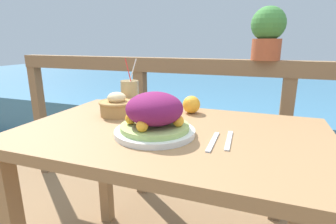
% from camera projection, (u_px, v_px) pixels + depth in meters
% --- Properties ---
extents(patio_table, '(1.16, 0.73, 0.75)m').
position_uv_depth(patio_table, '(171.00, 156.00, 1.03)').
color(patio_table, '#997047').
rests_on(patio_table, ground_plane).
extents(railing_fence, '(2.80, 0.08, 0.98)m').
position_uv_depth(railing_fence, '(207.00, 103.00, 1.62)').
color(railing_fence, brown).
rests_on(railing_fence, ground_plane).
extents(sea_backdrop, '(12.00, 4.00, 0.46)m').
position_uv_depth(sea_backdrop, '(239.00, 98.00, 4.02)').
color(sea_backdrop, teal).
rests_on(sea_backdrop, ground_plane).
extents(salad_plate, '(0.29, 0.29, 0.15)m').
position_uv_depth(salad_plate, '(155.00, 117.00, 0.93)').
color(salad_plate, silver).
rests_on(salad_plate, patio_table).
extents(drink_glass, '(0.09, 0.09, 0.25)m').
position_uv_depth(drink_glass, '(130.00, 94.00, 1.30)').
color(drink_glass, tan).
rests_on(drink_glass, patio_table).
extents(bread_basket, '(0.16, 0.16, 0.11)m').
position_uv_depth(bread_basket, '(117.00, 106.00, 1.18)').
color(bread_basket, '#AD7F47').
rests_on(bread_basket, patio_table).
extents(potted_plant, '(0.18, 0.18, 0.28)m').
position_uv_depth(potted_plant, '(268.00, 32.00, 1.41)').
color(potted_plant, '#A34C2D').
rests_on(potted_plant, railing_fence).
extents(fork, '(0.02, 0.18, 0.00)m').
position_uv_depth(fork, '(213.00, 142.00, 0.87)').
color(fork, silver).
rests_on(fork, patio_table).
extents(knife, '(0.03, 0.18, 0.00)m').
position_uv_depth(knife, '(229.00, 140.00, 0.88)').
color(knife, silver).
rests_on(knife, patio_table).
extents(orange_near_basket, '(0.08, 0.08, 0.08)m').
position_uv_depth(orange_near_basket, '(191.00, 105.00, 1.22)').
color(orange_near_basket, '#F9A328').
rests_on(orange_near_basket, patio_table).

